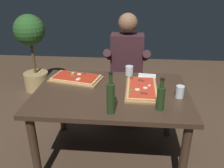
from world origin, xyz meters
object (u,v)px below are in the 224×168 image
object	(u,v)px
pizza_rectangular_front	(76,78)
potted_plant_corner	(32,46)
oil_bottle_amber	(161,97)
tumbler_near_camera	(180,92)
wine_bottle_dark	(111,97)
dining_table	(112,100)
seated_diner	(127,64)
pizza_rectangular_left	(142,89)
tumbler_far_side	(129,71)
diner_chair	(126,80)

from	to	relation	value
pizza_rectangular_front	potted_plant_corner	bearing A→B (deg)	128.03
oil_bottle_amber	tumbler_near_camera	world-z (taller)	oil_bottle_amber
wine_bottle_dark	potted_plant_corner	world-z (taller)	potted_plant_corner
oil_bottle_amber	potted_plant_corner	xyz separation A→B (m)	(-1.77, 1.76, -0.13)
wine_bottle_dark	tumbler_near_camera	bearing A→B (deg)	28.02
dining_table	potted_plant_corner	xyz separation A→B (m)	(-1.36, 1.48, 0.07)
pizza_rectangular_front	tumbler_near_camera	distance (m)	1.02
seated_diner	wine_bottle_dark	bearing A→B (deg)	-94.70
potted_plant_corner	pizza_rectangular_left	bearing A→B (deg)	-41.48
oil_bottle_amber	tumbler_far_side	distance (m)	0.74
oil_bottle_amber	diner_chair	distance (m)	1.23
tumbler_near_camera	diner_chair	size ratio (longest dim) A/B	0.12
tumbler_far_side	potted_plant_corner	xyz separation A→B (m)	(-1.51, 1.07, -0.07)
tumbler_far_side	potted_plant_corner	distance (m)	1.85
oil_bottle_amber	diner_chair	world-z (taller)	oil_bottle_amber
pizza_rectangular_front	tumbler_far_side	bearing A→B (deg)	19.10
wine_bottle_dark	seated_diner	world-z (taller)	seated_diner
seated_diner	tumbler_near_camera	bearing A→B (deg)	-59.25
oil_bottle_amber	pizza_rectangular_front	bearing A→B (deg)	147.06
pizza_rectangular_left	tumbler_near_camera	size ratio (longest dim) A/B	4.84
dining_table	oil_bottle_amber	size ratio (longest dim) A/B	5.28
dining_table	seated_diner	size ratio (longest dim) A/B	1.05
seated_diner	potted_plant_corner	size ratio (longest dim) A/B	1.11
seated_diner	dining_table	bearing A→B (deg)	-99.08
pizza_rectangular_front	oil_bottle_amber	xyz separation A→B (m)	(0.79, -0.51, 0.09)
tumbler_far_side	seated_diner	size ratio (longest dim) A/B	0.07
dining_table	tumbler_near_camera	distance (m)	0.62
tumbler_far_side	diner_chair	bearing A→B (deg)	94.47
pizza_rectangular_front	oil_bottle_amber	bearing A→B (deg)	-32.94
wine_bottle_dark	potted_plant_corner	distance (m)	2.32
pizza_rectangular_left	diner_chair	distance (m)	0.88
potted_plant_corner	seated_diner	bearing A→B (deg)	-26.67
tumbler_near_camera	pizza_rectangular_front	bearing A→B (deg)	163.32
tumbler_near_camera	tumbler_far_side	distance (m)	0.65
diner_chair	potted_plant_corner	world-z (taller)	potted_plant_corner
pizza_rectangular_front	potted_plant_corner	distance (m)	1.59
dining_table	tumbler_far_side	xyz separation A→B (m)	(0.15, 0.41, 0.14)
dining_table	wine_bottle_dark	world-z (taller)	wine_bottle_dark
pizza_rectangular_left	wine_bottle_dark	distance (m)	0.49
pizza_rectangular_left	wine_bottle_dark	world-z (taller)	wine_bottle_dark
dining_table	pizza_rectangular_front	bearing A→B (deg)	149.40
pizza_rectangular_front	tumbler_far_side	size ratio (longest dim) A/B	5.65
pizza_rectangular_front	diner_chair	world-z (taller)	diner_chair
dining_table	tumbler_near_camera	xyz separation A→B (m)	(0.59, -0.07, 0.14)
pizza_rectangular_front	tumbler_near_camera	bearing A→B (deg)	-16.68
pizza_rectangular_front	tumbler_near_camera	xyz separation A→B (m)	(0.98, -0.29, 0.03)
pizza_rectangular_left	tumbler_far_side	xyz separation A→B (m)	(-0.12, 0.38, 0.03)
wine_bottle_dark	pizza_rectangular_front	bearing A→B (deg)	124.42
pizza_rectangular_front	oil_bottle_amber	world-z (taller)	oil_bottle_amber
pizza_rectangular_left	seated_diner	distance (m)	0.72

